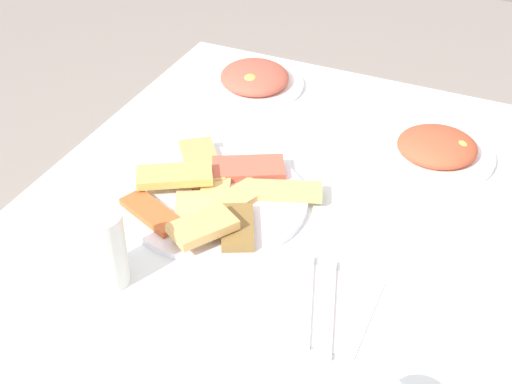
% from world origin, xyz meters
% --- Properties ---
extents(dining_table, '(1.02, 0.85, 0.75)m').
position_xyz_m(dining_table, '(0.00, 0.00, 0.66)').
color(dining_table, white).
rests_on(dining_table, ground_plane).
extents(pide_platter, '(0.32, 0.32, 0.05)m').
position_xyz_m(pide_platter, '(0.03, -0.11, 0.76)').
color(pide_platter, white).
rests_on(pide_platter, dining_table).
extents(salad_plate_greens, '(0.21, 0.21, 0.05)m').
position_xyz_m(salad_plate_greens, '(-0.26, 0.20, 0.77)').
color(salad_plate_greens, white).
rests_on(salad_plate_greens, dining_table).
extents(salad_plate_rice, '(0.21, 0.21, 0.05)m').
position_xyz_m(salad_plate_rice, '(-0.36, -0.22, 0.77)').
color(salad_plate_rice, white).
rests_on(salad_plate_rice, dining_table).
extents(soda_can, '(0.09, 0.09, 0.12)m').
position_xyz_m(soda_can, '(0.26, -0.17, 0.81)').
color(soda_can, silver).
rests_on(soda_can, dining_table).
extents(paper_napkin, '(0.16, 0.16, 0.00)m').
position_xyz_m(paper_napkin, '(0.19, 0.13, 0.75)').
color(paper_napkin, white).
rests_on(paper_napkin, dining_table).
extents(fork, '(0.18, 0.08, 0.00)m').
position_xyz_m(fork, '(0.19, 0.11, 0.76)').
color(fork, silver).
rests_on(fork, paper_napkin).
extents(spoon, '(0.18, 0.07, 0.00)m').
position_xyz_m(spoon, '(0.19, 0.15, 0.76)').
color(spoon, silver).
rests_on(spoon, paper_napkin).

